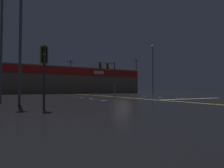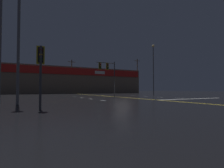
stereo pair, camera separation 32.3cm
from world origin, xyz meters
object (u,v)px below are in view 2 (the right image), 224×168
Objects in this scene: traffic_signal_corner_southwest at (41,63)px; streetlight_near_right at (153,63)px; streetlight_near_left at (19,11)px; traffic_signal_median at (107,70)px; streetlight_median_approach at (1,17)px.

traffic_signal_corner_southwest is 0.32× the size of streetlight_near_right.
streetlight_near_left reaches higher than traffic_signal_corner_southwest.
traffic_signal_median is at bearing 52.51° from traffic_signal_corner_southwest.
streetlight_near_right is 0.93× the size of streetlight_median_approach.
streetlight_near_right is at bearing 24.89° from streetlight_median_approach.
streetlight_near_right is at bearing 38.68° from traffic_signal_corner_southwest.
traffic_signal_median is 15.14m from streetlight_near_left.
streetlight_near_left reaches higher than traffic_signal_median.
streetlight_near_right is (24.18, 19.36, 4.25)m from traffic_signal_corner_southwest.
streetlight_median_approach is (-1.42, 2.71, 0.34)m from streetlight_near_left.
streetlight_near_left is at bearing 105.73° from traffic_signal_corner_southwest.
streetlight_median_approach is at bearing -155.11° from streetlight_near_right.
streetlight_near_right is (25.37, 15.14, -0.07)m from streetlight_near_left.
streetlight_near_right is at bearing 22.83° from traffic_signal_median.
streetlight_near_left reaches higher than streetlight_near_right.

